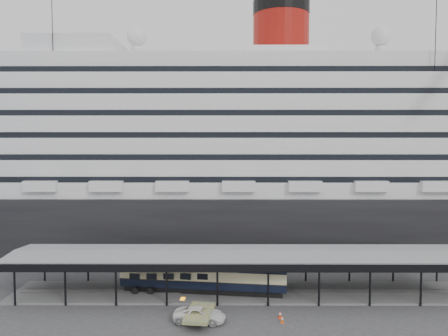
# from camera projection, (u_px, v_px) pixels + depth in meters

# --- Properties ---
(ground) EXTENTS (200.00, 200.00, 0.00)m
(ground) POSITION_uv_depth(u_px,v_px,m) (243.00, 309.00, 48.76)
(ground) COLOR #38383B
(ground) RESTS_ON ground
(cruise_ship) EXTENTS (130.00, 30.00, 43.90)m
(cruise_ship) POSITION_uv_depth(u_px,v_px,m) (237.00, 144.00, 79.65)
(cruise_ship) COLOR black
(cruise_ship) RESTS_ON ground
(platform_canopy) EXTENTS (56.00, 9.18, 5.30)m
(platform_canopy) POSITION_uv_depth(u_px,v_px,m) (241.00, 275.00, 53.62)
(platform_canopy) COLOR slate
(platform_canopy) RESTS_ON ground
(port_truck) EXTENTS (5.67, 3.14, 1.50)m
(port_truck) POSITION_uv_depth(u_px,v_px,m) (200.00, 315.00, 45.15)
(port_truck) COLOR white
(port_truck) RESTS_ON ground
(pullman_carriage) EXTENTS (20.55, 5.28, 20.01)m
(pullman_carriage) POSITION_uv_depth(u_px,v_px,m) (203.00, 274.00, 53.63)
(pullman_carriage) COLOR black
(pullman_carriage) RESTS_ON ground
(traffic_cone_left) EXTENTS (0.47, 0.47, 0.75)m
(traffic_cone_left) POSITION_uv_depth(u_px,v_px,m) (212.00, 312.00, 46.98)
(traffic_cone_left) COLOR #FA5A0D
(traffic_cone_left) RESTS_ON ground
(traffic_cone_mid) EXTENTS (0.42, 0.42, 0.74)m
(traffic_cone_mid) POSITION_uv_depth(u_px,v_px,m) (282.00, 319.00, 44.93)
(traffic_cone_mid) COLOR #E1570C
(traffic_cone_mid) RESTS_ON ground
(traffic_cone_right) EXTENTS (0.53, 0.53, 0.83)m
(traffic_cone_right) POSITION_uv_depth(u_px,v_px,m) (280.00, 315.00, 46.06)
(traffic_cone_right) COLOR #F3320D
(traffic_cone_right) RESTS_ON ground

